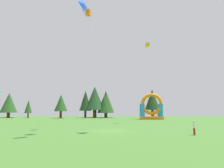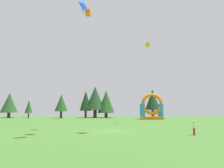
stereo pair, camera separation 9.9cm
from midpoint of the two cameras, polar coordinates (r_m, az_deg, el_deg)
ground_plane at (r=30.51m, az=-0.36°, el=-12.05°), size 120.00×120.00×0.00m
kite_orange_box at (r=36.55m, az=-6.09°, el=17.81°), size 4.12×1.71×18.51m
kite_blue_diamond at (r=27.41m, az=-7.24°, el=19.62°), size 5.38×2.22×15.72m
kite_yellow_box at (r=49.37m, az=9.26°, el=9.96°), size 4.65×0.88×17.36m
person_far_side at (r=27.10m, az=20.55°, el=-10.25°), size 0.38×0.38×1.67m
inflatable_yellow_castle at (r=63.96m, az=10.31°, el=-6.52°), size 6.34×4.10×7.38m
tree_row_2 at (r=82.28m, az=-25.02°, el=-4.43°), size 5.53×5.53×8.36m
tree_row_3 at (r=78.34m, az=-20.72°, el=-5.51°), size 2.48×2.48×5.85m
tree_row_4 at (r=73.37m, az=-12.96°, el=-4.80°), size 4.21×4.21×7.64m
tree_row_5 at (r=75.61m, az=-6.77°, el=-4.34°), size 4.15×4.15×9.11m
tree_row_6 at (r=75.31m, az=-4.36°, el=-3.69°), size 6.51×6.51×10.59m
tree_row_7 at (r=74.73m, az=-1.48°, el=-4.62°), size 5.73×5.73×9.12m
tree_row_8 at (r=72.11m, az=10.51°, el=-4.04°), size 4.90×4.90×9.20m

